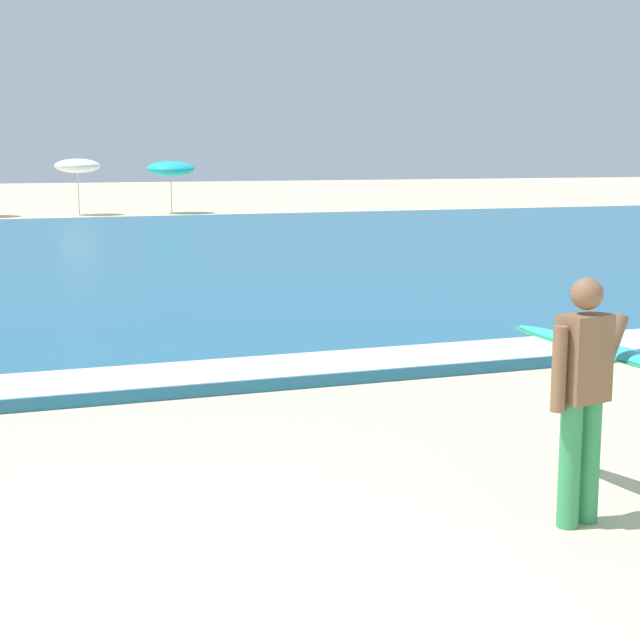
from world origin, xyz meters
TOP-DOWN VIEW (x-y plane):
  - ground_plane at (0.00, 0.00)m, footprint 160.00×160.00m
  - sea at (0.00, 18.77)m, footprint 120.00×28.00m
  - surf_foam at (0.00, 5.37)m, footprint 120.00×1.17m
  - surfer_with_board at (3.32, 0.39)m, footprint 1.15×2.42m
  - beach_umbrella_4 at (3.74, 36.50)m, footprint 1.83×1.84m
  - beach_umbrella_5 at (7.53, 36.37)m, footprint 1.98×2.02m

SIDE VIEW (x-z plane):
  - ground_plane at x=0.00m, z-range 0.00..0.00m
  - sea at x=0.00m, z-range 0.00..0.14m
  - surf_foam at x=0.00m, z-range 0.14..0.15m
  - surfer_with_board at x=3.32m, z-range 0.16..1.89m
  - beach_umbrella_5 at x=7.53m, z-range 0.74..2.97m
  - beach_umbrella_4 at x=3.74m, z-range 0.84..3.14m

